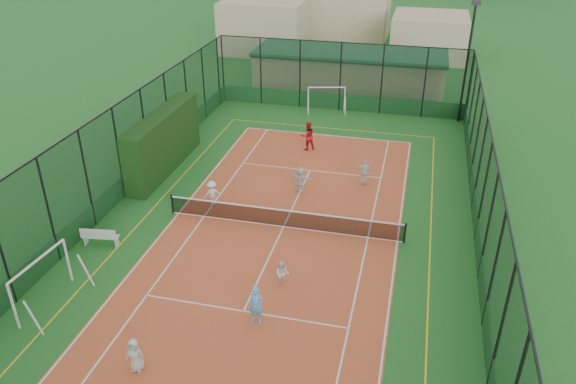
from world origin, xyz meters
name	(u,v)px	position (x,y,z in m)	size (l,w,h in m)	color
ground	(283,227)	(0.00, 0.00, 0.00)	(300.00, 300.00, 0.00)	#226323
court_slab	(283,227)	(0.00, 0.00, 0.01)	(11.17, 23.97, 0.01)	#B74A28
tennis_net	(283,218)	(0.00, 0.00, 0.53)	(11.67, 0.12, 1.06)	black
perimeter_fence	(283,181)	(0.00, 0.00, 2.50)	(18.12, 34.12, 5.00)	black
floodlight_ne	(467,64)	(8.60, 16.60, 4.12)	(0.60, 0.26, 8.25)	black
clubhouse	(349,70)	(0.00, 22.00, 1.57)	(15.20, 7.20, 3.15)	tan
hedge_left	(164,142)	(-8.30, 4.71, 1.70)	(1.17, 7.78, 3.40)	black
white_bench	(101,236)	(-7.80, -3.47, 0.47)	(1.68, 0.46, 0.95)	white
futsal_goal_near	(42,282)	(-7.74, -7.75, 1.02)	(0.92, 3.17, 2.05)	white
futsal_goal_far	(326,99)	(-0.90, 16.56, 0.89)	(2.77, 0.81, 1.79)	white
child_near_left	(135,355)	(-2.62, -10.14, 0.67)	(0.64, 0.42, 1.32)	silver
child_near_mid	(256,305)	(0.67, -6.84, 0.80)	(0.58, 0.38, 1.59)	#55B1F2
child_near_right	(282,274)	(1.06, -4.43, 0.58)	(0.55, 0.43, 1.14)	white
child_far_left	(212,193)	(-4.09, 1.20, 0.70)	(0.90, 0.52, 1.39)	silver
child_far_right	(365,172)	(3.27, 5.36, 0.77)	(0.90, 0.37, 1.53)	silver
child_far_back	(300,180)	(-0.01, 3.72, 0.74)	(1.35, 0.43, 1.46)	silver
coach	(308,136)	(-0.77, 9.33, 0.92)	(0.89, 0.69, 1.83)	red
tennis_balls	(306,209)	(0.73, 1.84, 0.04)	(5.05, 0.61, 0.07)	#CCE033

